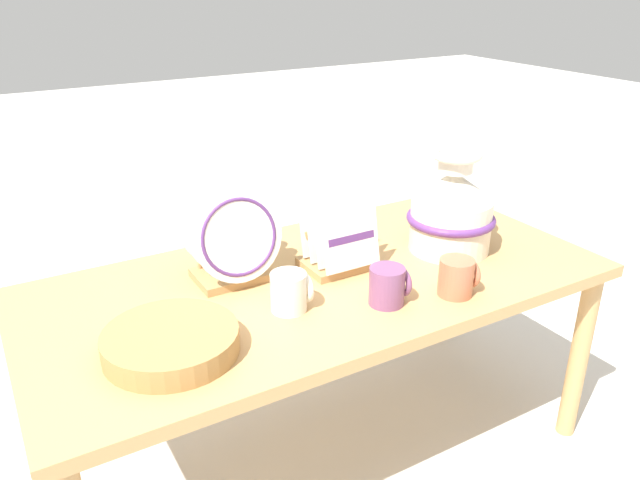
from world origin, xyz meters
TOP-DOWN VIEW (x-y plane):
  - ground_plane at (0.00, 0.00)m, footprint 14.00×14.00m
  - display_table at (0.00, 0.00)m, footprint 1.56×0.74m
  - ceramic_vase at (0.42, -0.03)m, footprint 0.26×0.26m
  - dish_rack_round_plates at (-0.21, 0.10)m, footprint 0.24×0.18m
  - dish_rack_square_plates at (0.08, 0.03)m, footprint 0.20×0.17m
  - wicker_charger_stack at (-0.46, -0.15)m, footprint 0.30×0.30m
  - mug_cream_glaze at (-0.15, -0.11)m, footprint 0.10×0.09m
  - mug_plum_glaze at (0.07, -0.21)m, footprint 0.10×0.09m
  - mug_terracotta_glaze at (0.25, -0.26)m, footprint 0.10×0.09m

SIDE VIEW (x-z plane):
  - ground_plane at x=0.00m, z-range 0.00..0.00m
  - display_table at x=0.00m, z-range 0.24..0.84m
  - wicker_charger_stack at x=-0.46m, z-range 0.60..0.66m
  - mug_cream_glaze at x=-0.15m, z-range 0.60..0.70m
  - mug_plum_glaze at x=0.07m, z-range 0.60..0.70m
  - mug_terracotta_glaze at x=0.25m, z-range 0.60..0.70m
  - dish_rack_square_plates at x=0.08m, z-range 0.57..0.77m
  - dish_rack_round_plates at x=-0.21m, z-range 0.58..0.84m
  - ceramic_vase at x=0.42m, z-range 0.58..0.88m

